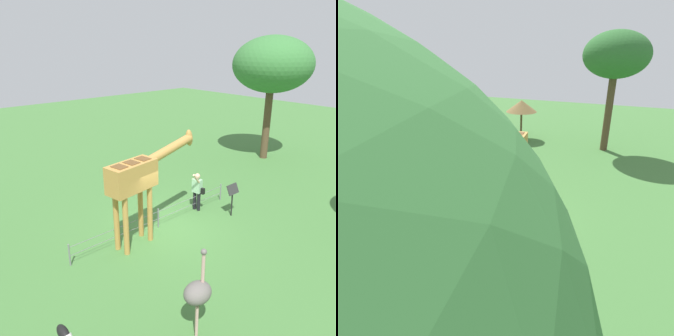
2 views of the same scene
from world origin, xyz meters
TOP-DOWN VIEW (x-y plane):
  - ground_plane at (0.00, 0.00)m, footprint 60.00×60.00m
  - giraffe at (-0.98, -0.11)m, footprint 4.03×1.06m
  - visitor at (2.06, 0.21)m, footprint 0.62×0.58m
  - ostrich at (-2.49, -4.18)m, footprint 0.70×0.56m
  - tree_northeast at (9.92, 2.29)m, footprint 4.33×4.33m
  - info_sign at (2.73, -1.04)m, footprint 0.56×0.21m
  - wire_fence at (0.00, 0.17)m, footprint 7.05×0.05m

SIDE VIEW (x-z plane):
  - ground_plane at x=0.00m, z-range 0.00..0.00m
  - wire_fence at x=0.00m, z-range 0.03..0.78m
  - visitor at x=2.06m, z-range 0.04..1.76m
  - info_sign at x=2.73m, z-range 0.29..1.61m
  - ostrich at x=-2.49m, z-range 0.05..2.30m
  - giraffe at x=-0.98m, z-range 0.60..4.05m
  - tree_northeast at x=9.92m, z-range 1.86..8.70m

